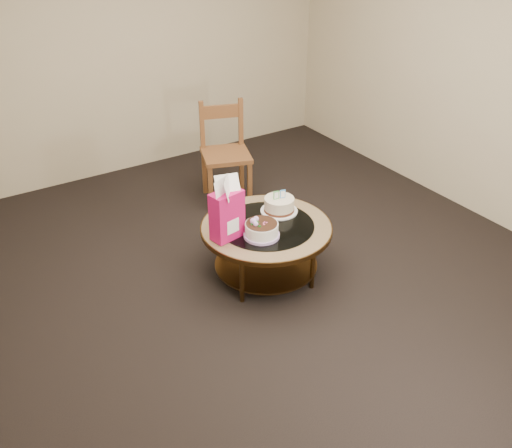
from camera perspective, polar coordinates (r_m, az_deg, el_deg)
ground at (r=4.64m, az=0.99°, el=-4.95°), size 5.00×5.00×0.00m
room_walls at (r=3.94m, az=1.19°, el=13.57°), size 4.52×5.02×2.61m
coffee_table at (r=4.43m, az=1.03°, el=-0.97°), size 1.02×1.02×0.46m
decorated_cake at (r=4.22m, az=0.54°, el=-0.64°), size 0.27×0.27×0.16m
cream_cake at (r=4.54m, az=2.33°, el=1.90°), size 0.30×0.30×0.19m
gift_bag at (r=4.12m, az=-2.94°, el=1.52°), size 0.26×0.21×0.48m
pillar_candle at (r=4.57m, az=-2.18°, el=1.67°), size 0.11×0.11×0.08m
dining_chair at (r=5.55m, az=-3.11°, el=7.18°), size 0.57×0.57×0.96m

